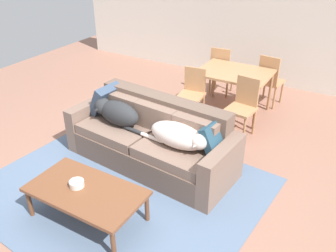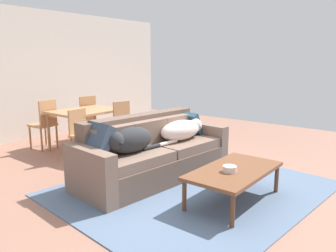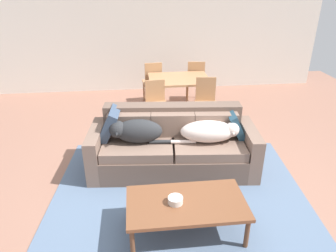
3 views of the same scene
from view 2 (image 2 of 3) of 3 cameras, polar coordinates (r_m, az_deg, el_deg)
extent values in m
plane|color=#986956|center=(4.61, 0.65, -9.78)|extent=(10.00, 10.00, 0.00)
cube|color=silver|center=(7.47, -24.46, 7.97)|extent=(8.00, 0.12, 2.70)
cube|color=slate|center=(4.41, 4.33, -10.73)|extent=(3.45, 3.03, 0.01)
cube|color=brown|center=(4.73, -2.22, -6.96)|extent=(2.05, 1.06, 0.35)
cube|color=#7A6051|center=(4.34, -6.97, -5.33)|extent=(1.03, 0.94, 0.14)
cube|color=#7A6051|center=(5.00, 1.85, -3.01)|extent=(1.03, 0.94, 0.14)
cube|color=brown|center=(4.83, -4.95, -0.33)|extent=(1.99, 0.41, 0.40)
cube|color=#7A6051|center=(4.31, -9.41, -2.28)|extent=(0.62, 0.21, 0.33)
cube|color=#7A6051|center=(4.69, -3.41, -1.04)|extent=(0.62, 0.21, 0.33)
cube|color=#7A6051|center=(5.12, 1.63, 0.02)|extent=(0.62, 0.21, 0.33)
cube|color=#7A6051|center=(4.05, -13.38, -8.25)|extent=(0.25, 0.90, 0.65)
cube|color=#7A6051|center=(5.45, 5.95, -2.91)|extent=(0.25, 0.90, 0.65)
ellipsoid|color=#292B2E|center=(4.25, -6.34, -2.42)|extent=(0.67, 0.36, 0.33)
sphere|color=#292B2E|center=(4.06, -9.17, -2.55)|extent=(0.23, 0.23, 0.23)
cone|color=black|center=(3.98, -8.25, -2.98)|extent=(0.12, 0.14, 0.11)
cylinder|color=#292B2E|center=(4.42, -2.90, -3.61)|extent=(0.30, 0.08, 0.05)
ellipsoid|color=beige|center=(4.90, 2.18, -0.73)|extent=(0.78, 0.42, 0.29)
sphere|color=beige|center=(5.12, 4.74, 0.17)|extent=(0.20, 0.20, 0.20)
cone|color=#A99991|center=(5.06, 5.53, -0.08)|extent=(0.10, 0.12, 0.09)
cylinder|color=beige|center=(4.64, 0.01, -2.90)|extent=(0.34, 0.08, 0.05)
cube|color=#35445B|center=(4.13, -12.28, -2.55)|extent=(0.35, 0.46, 0.45)
cube|color=#25465A|center=(5.31, 3.83, 0.41)|extent=(0.28, 0.39, 0.38)
cube|color=brown|center=(3.98, 11.34, -7.58)|extent=(1.26, 0.69, 0.04)
cylinder|color=brown|center=(3.45, 11.06, -14.24)|extent=(0.05, 0.05, 0.36)
cylinder|color=brown|center=(4.44, 18.21, -8.68)|extent=(0.05, 0.05, 0.36)
cylinder|color=brown|center=(3.73, 2.83, -11.99)|extent=(0.05, 0.05, 0.36)
cylinder|color=brown|center=(4.67, 11.35, -7.35)|extent=(0.05, 0.05, 0.36)
cylinder|color=silver|center=(3.86, 10.58, -7.28)|extent=(0.16, 0.16, 0.07)
cube|color=tan|center=(6.31, -14.05, 2.51)|extent=(1.17, 0.90, 0.04)
cylinder|color=#9C6F49|center=(5.75, -15.72, -2.21)|extent=(0.05, 0.05, 0.71)
cylinder|color=#9C6F49|center=(6.42, -7.92, -0.51)|extent=(0.05, 0.05, 0.71)
cylinder|color=#9C6F49|center=(6.41, -19.87, -1.10)|extent=(0.05, 0.05, 0.71)
cylinder|color=#9C6F49|center=(7.01, -12.39, 0.34)|extent=(0.05, 0.05, 0.71)
cube|color=tan|center=(5.58, -14.00, -1.63)|extent=(0.44, 0.44, 0.04)
cube|color=tan|center=(5.67, -15.36, 0.79)|extent=(0.36, 0.08, 0.41)
cylinder|color=#A5764D|center=(5.41, -13.95, -4.56)|extent=(0.04, 0.04, 0.42)
cylinder|color=#A5764D|center=(5.64, -11.44, -3.80)|extent=(0.04, 0.04, 0.42)
cylinder|color=#A5764D|center=(5.65, -16.33, -4.00)|extent=(0.04, 0.04, 0.42)
cylinder|color=#A5764D|center=(5.87, -13.84, -3.30)|extent=(0.04, 0.04, 0.42)
cube|color=tan|center=(6.09, -6.93, -0.28)|extent=(0.44, 0.44, 0.04)
cube|color=tan|center=(6.18, -8.00, 2.17)|extent=(0.36, 0.08, 0.45)
cylinder|color=#A5764D|center=(5.90, -7.18, -2.95)|extent=(0.04, 0.04, 0.42)
cylinder|color=#A5764D|center=(6.11, -4.64, -2.41)|extent=(0.04, 0.04, 0.42)
cylinder|color=#A5764D|center=(6.17, -9.09, -2.38)|extent=(0.04, 0.04, 0.42)
cylinder|color=#A5764D|center=(6.37, -6.60, -1.88)|extent=(0.04, 0.04, 0.42)
cube|color=tan|center=(6.64, -20.79, 0.18)|extent=(0.44, 0.44, 0.04)
cube|color=tan|center=(6.46, -20.01, 2.17)|extent=(0.36, 0.07, 0.46)
cylinder|color=#A5764D|center=(6.92, -20.35, -1.39)|extent=(0.04, 0.04, 0.44)
cylinder|color=#A5764D|center=(6.73, -22.67, -1.90)|extent=(0.04, 0.04, 0.44)
cylinder|color=#A5764D|center=(6.66, -18.61, -1.76)|extent=(0.04, 0.04, 0.44)
cylinder|color=#A5764D|center=(6.46, -20.97, -2.31)|extent=(0.04, 0.04, 0.44)
cube|color=tan|center=(7.16, -14.27, 1.06)|extent=(0.45, 0.45, 0.04)
cube|color=tan|center=(6.97, -13.64, 3.02)|extent=(0.36, 0.08, 0.49)
cylinder|color=#A5764D|center=(7.43, -13.71, -0.29)|extent=(0.04, 0.04, 0.40)
cylinder|color=#A5764D|center=(7.27, -16.01, -0.66)|extent=(0.04, 0.04, 0.40)
cylinder|color=#A5764D|center=(7.14, -12.32, -0.69)|extent=(0.04, 0.04, 0.40)
cylinder|color=#A5764D|center=(6.98, -14.69, -1.09)|extent=(0.04, 0.04, 0.40)
camera|label=1|loc=(5.78, 45.58, 20.19)|focal=38.31mm
camera|label=3|loc=(3.14, 59.50, 22.77)|focal=33.59mm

